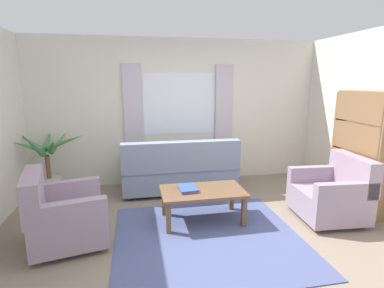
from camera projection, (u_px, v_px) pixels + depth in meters
ground_plane at (208, 238)px, 3.58m from camera, size 6.24×6.24×0.00m
wall_back at (179, 112)px, 5.48m from camera, size 5.32×0.12×2.60m
window_with_curtains at (180, 104)px, 5.37m from camera, size 1.98×0.07×1.40m
area_rug at (208, 238)px, 3.57m from camera, size 2.20×2.07×0.01m
couch at (180, 171)px, 5.04m from camera, size 1.90×0.82×0.92m
armchair_left at (62, 215)px, 3.39m from camera, size 0.98×1.00×0.88m
armchair_right at (333, 194)px, 4.03m from camera, size 0.87×0.89×0.88m
coffee_table at (203, 194)px, 3.95m from camera, size 1.10×0.64×0.44m
book_stack_on_table at (188, 188)px, 3.93m from camera, size 0.25×0.33×0.04m
potted_plant at (48, 167)px, 4.77m from camera, size 1.15×1.25×1.19m
bookshelf at (361, 157)px, 4.24m from camera, size 0.30×0.94×1.72m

